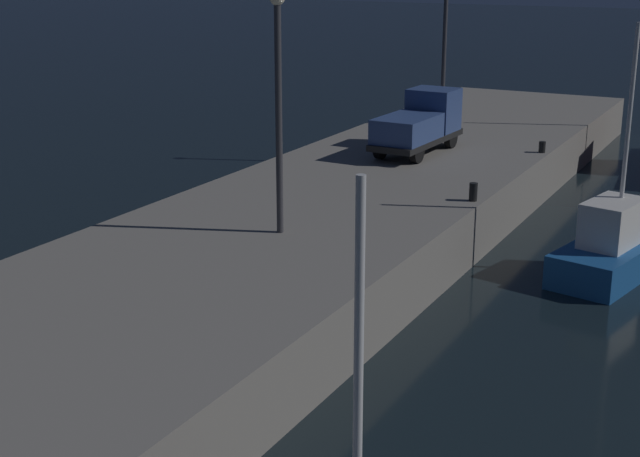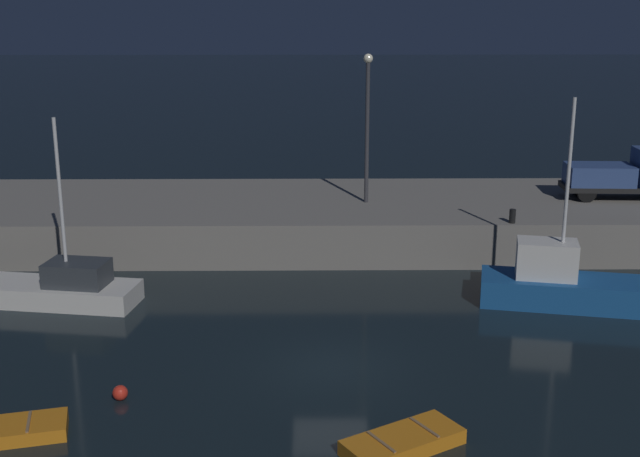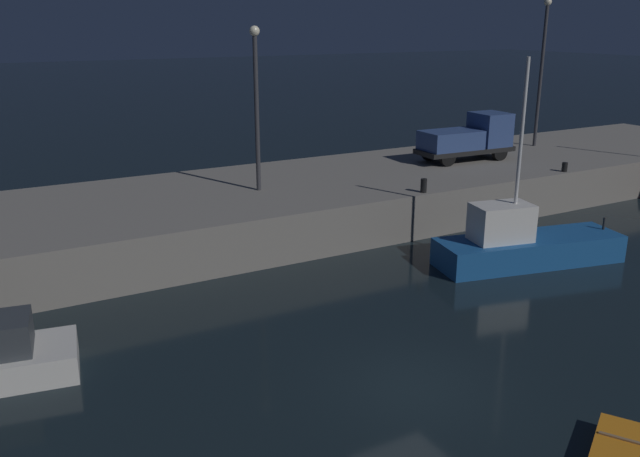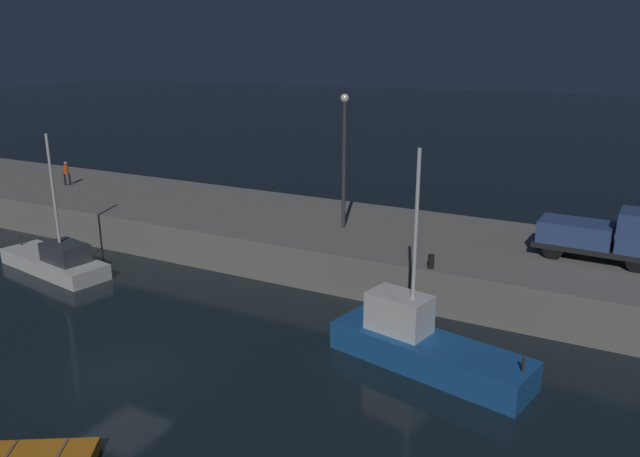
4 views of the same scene
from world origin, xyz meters
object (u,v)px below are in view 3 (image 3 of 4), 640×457
object	(u,v)px
lamp_post_west	(256,95)
bollard_central	(424,186)
utility_truck	(469,138)
lamp_post_east	(542,62)
fishing_boat_orange	(523,244)
bollard_west	(565,167)

from	to	relation	value
lamp_post_west	bollard_central	distance (m)	8.27
utility_truck	bollard_central	size ratio (longest dim) A/B	8.88
lamp_post_west	bollard_central	bearing A→B (deg)	-32.63
utility_truck	bollard_central	world-z (taller)	utility_truck
bollard_central	lamp_post_east	bearing A→B (deg)	24.71
fishing_boat_orange	bollard_central	distance (m)	5.19
lamp_post_east	bollard_west	world-z (taller)	lamp_post_east
lamp_post_east	utility_truck	world-z (taller)	lamp_post_east
lamp_post_east	bollard_west	xyz separation A→B (m)	(-4.18, -6.01, -4.69)
lamp_post_west	utility_truck	xyz separation A→B (m)	(12.68, 0.62, -2.98)
fishing_boat_orange	bollard_west	size ratio (longest dim) A/B	17.19
lamp_post_east	bollard_central	xyz separation A→B (m)	(-12.97, -5.97, -4.61)
utility_truck	bollard_west	size ratio (longest dim) A/B	11.73
fishing_boat_orange	lamp_post_west	xyz separation A→B (m)	(-7.48, 8.72, 5.39)
utility_truck	bollard_west	world-z (taller)	utility_truck
lamp_post_west	utility_truck	bearing A→B (deg)	2.81
utility_truck	bollard_central	bearing A→B (deg)	-145.03
lamp_post_west	fishing_boat_orange	bearing A→B (deg)	-49.39
bollard_central	lamp_post_west	bearing A→B (deg)	147.37
fishing_boat_orange	utility_truck	distance (m)	10.96
lamp_post_east	bollard_central	size ratio (longest dim) A/B	13.72
lamp_post_east	bollard_central	distance (m)	15.00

